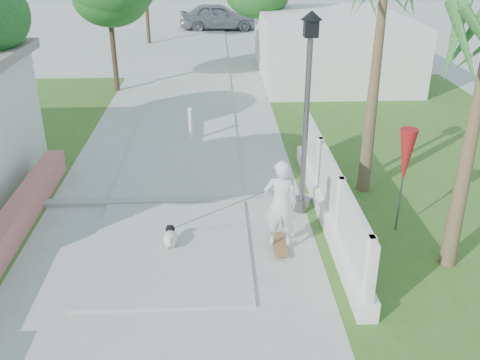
{
  "coord_description": "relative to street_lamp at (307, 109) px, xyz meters",
  "views": [
    {
      "loc": [
        0.99,
        -5.31,
        5.85
      ],
      "look_at": [
        1.46,
        4.84,
        1.1
      ],
      "focal_mm": 40.0,
      "sensor_mm": 36.0,
      "label": 1
    }
  ],
  "objects": [
    {
      "name": "path_strip",
      "position": [
        -2.9,
        14.5,
        -2.4
      ],
      "size": [
        3.2,
        36.0,
        0.06
      ],
      "primitive_type": "cube",
      "color": "#B7B7B2",
      "rests_on": "ground"
    },
    {
      "name": "curb",
      "position": [
        -2.9,
        0.5,
        -2.38
      ],
      "size": [
        6.5,
        0.25,
        0.1
      ],
      "primitive_type": "cube",
      "color": "#999993",
      "rests_on": "ground"
    },
    {
      "name": "grass_right",
      "position": [
        4.1,
        2.5,
        -2.42
      ],
      "size": [
        8.0,
        20.0,
        0.01
      ],
      "primitive_type": "cube",
      "color": "#39631F",
      "rests_on": "ground"
    },
    {
      "name": "lattice_fence",
      "position": [
        0.5,
        -0.5,
        -1.88
      ],
      "size": [
        0.35,
        7.0,
        1.5
      ],
      "color": "white",
      "rests_on": "ground"
    },
    {
      "name": "building_right",
      "position": [
        3.1,
        12.5,
        -1.13
      ],
      "size": [
        6.0,
        8.0,
        2.6
      ],
      "primitive_type": "cube",
      "color": "silver",
      "rests_on": "ground"
    },
    {
      "name": "street_lamp",
      "position": [
        0.0,
        0.0,
        0.0
      ],
      "size": [
        0.44,
        0.44,
        4.44
      ],
      "color": "#59595E",
      "rests_on": "ground"
    },
    {
      "name": "bollard",
      "position": [
        -2.7,
        4.5,
        -1.84
      ],
      "size": [
        0.14,
        0.14,
        1.09
      ],
      "color": "white",
      "rests_on": "ground"
    },
    {
      "name": "patio_umbrella",
      "position": [
        1.9,
        -1.0,
        -0.74
      ],
      "size": [
        0.36,
        0.36,
        2.3
      ],
      "color": "#59595E",
      "rests_on": "ground"
    },
    {
      "name": "palm_far",
      "position": [
        1.7,
        1.0,
        2.06
      ],
      "size": [
        1.8,
        1.8,
        5.3
      ],
      "color": "brown",
      "rests_on": "ground"
    },
    {
      "name": "skateboarder",
      "position": [
        -1.29,
        -1.53,
        -1.52
      ],
      "size": [
        2.54,
        0.96,
        1.93
      ],
      "rotation": [
        0.0,
        0.0,
        3.08
      ],
      "color": "#8F6039",
      "rests_on": "ground"
    },
    {
      "name": "dog",
      "position": [
        -2.89,
        -1.48,
        -2.19
      ],
      "size": [
        0.31,
        0.64,
        0.43
      ],
      "rotation": [
        0.0,
        0.0,
        0.05
      ],
      "color": "silver",
      "rests_on": "ground"
    },
    {
      "name": "parked_car",
      "position": [
        -1.7,
        24.88,
        -1.58
      ],
      "size": [
        5.04,
        2.25,
        1.68
      ],
      "primitive_type": "imported",
      "rotation": [
        0.0,
        0.0,
        1.62
      ],
      "color": "#98999F",
      "rests_on": "ground"
    }
  ]
}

